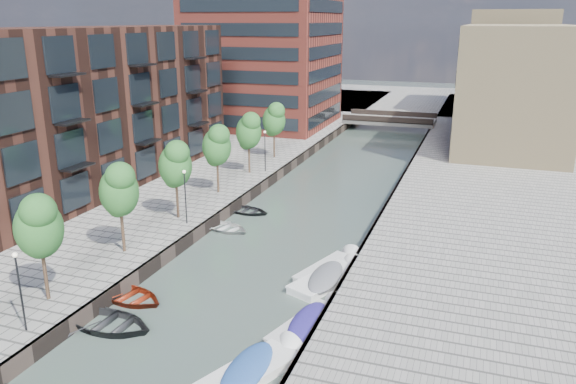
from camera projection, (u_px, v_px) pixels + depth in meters
The scene contains 29 objects.
water at pixel (334, 187), 54.43m from camera, with size 300.00×300.00×0.00m, color #38473F.
quay_left at pixel (37, 154), 65.65m from camera, with size 60.00×140.00×1.00m, color gray.
quay_right at pixel (511, 199), 49.23m from camera, with size 20.00×140.00×1.00m, color gray.
quay_wall_left at pixel (276, 177), 56.21m from camera, with size 0.25×140.00×1.00m, color #332823.
quay_wall_right at pixel (398, 189), 52.35m from camera, with size 0.25×140.00×1.00m, color #332823.
far_closure at pixel (414, 101), 108.40m from camera, with size 80.00×40.00×1.00m, color gray.
apartment_block at pixel (88, 110), 49.37m from camera, with size 8.00×38.00×14.00m, color #321913.
tower at pixel (264, 17), 77.64m from camera, with size 18.00×18.00×30.00m, color maroon.
tan_block_near at pixel (513, 86), 66.86m from camera, with size 12.00×25.00×14.00m, color tan.
tan_block_far at pixel (509, 63), 90.02m from camera, with size 12.00×20.00×16.00m, color tan.
bridge at pixel (390, 120), 82.88m from camera, with size 13.00×6.00×1.30m.
tree_1 at pixel (38, 225), 29.39m from camera, with size 2.50×2.50×5.95m.
tree_2 at pixel (119, 188), 35.71m from camera, with size 2.50×2.50×5.95m.
tree_3 at pixel (175, 163), 42.02m from camera, with size 2.50×2.50×5.95m.
tree_4 at pixel (217, 144), 48.34m from camera, with size 2.50×2.50×5.95m.
tree_5 at pixel (249, 130), 54.65m from camera, with size 2.50×2.50×5.95m.
tree_6 at pixel (274, 118), 60.96m from camera, with size 2.50×2.50×5.95m.
lamp_0 at pixel (19, 284), 26.80m from camera, with size 0.24×0.24×4.12m.
lamp_1 at pixel (185, 191), 41.24m from camera, with size 0.24×0.24×4.12m.
lamp_2 at pixel (265, 147), 55.67m from camera, with size 0.24×0.24×4.12m.
sloop_0 at pixel (109, 328), 29.63m from camera, with size 3.68×5.15×1.07m, color black.
sloop_2 at pixel (130, 300), 32.58m from camera, with size 3.25×4.56×0.94m, color maroon.
sloop_3 at pixel (226, 230), 43.41m from camera, with size 2.95×4.12×0.85m, color beige.
sloop_4 at pixel (247, 213), 47.34m from camera, with size 2.86×4.00×0.83m, color black.
motorboat_0 at pixel (314, 323), 29.69m from camera, with size 3.43×5.84×1.84m.
motorboat_2 at pixel (335, 268), 36.50m from camera, with size 3.57×5.89×1.86m.
motorboat_3 at pixel (256, 369), 25.76m from camera, with size 3.98×5.89×1.86m.
motorboat_4 at pixel (331, 278), 34.89m from camera, with size 3.98×6.01×1.90m.
car at pixel (464, 132), 72.47m from camera, with size 1.50×3.72×1.27m, color #BABCC0.
Camera 1 is at (12.98, -10.71, 15.59)m, focal length 35.00 mm.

